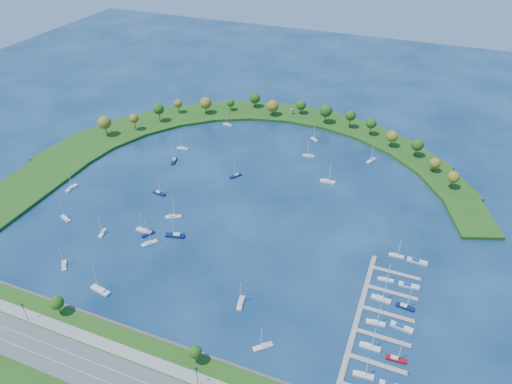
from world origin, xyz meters
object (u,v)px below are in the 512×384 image
at_px(moored_boat_2, 183,148).
at_px(moored_boat_4, 144,230).
at_px(moored_boat_15, 328,181).
at_px(docked_boat_2, 370,346).
at_px(docked_boat_6, 381,299).
at_px(docked_boat_10, 396,255).
at_px(moored_boat_6, 173,216).
at_px(dock_system, 375,322).
at_px(moored_boat_0, 102,233).
at_px(moored_boat_8, 65,218).
at_px(moored_boat_1, 372,160).
at_px(moored_boat_19, 236,175).
at_px(docked_boat_5, 401,327).
at_px(moored_boat_7, 174,161).
at_px(moored_boat_13, 314,139).
at_px(moored_boat_12, 228,124).
at_px(docked_boat_11, 417,261).
at_px(docked_boat_7, 405,306).
at_px(moored_boat_17, 159,193).
at_px(moored_boat_11, 150,243).
at_px(moored_boat_3, 241,303).
at_px(moored_boat_14, 100,290).
at_px(moored_boat_20, 64,265).
at_px(docked_boat_8, 386,279).
at_px(harbor_tower, 291,111).
at_px(docked_boat_4, 375,322).
at_px(docked_boat_0, 363,375).
at_px(moored_boat_10, 71,188).
at_px(moored_boat_5, 175,235).
at_px(moored_boat_18, 263,346).
at_px(docked_boat_9, 409,285).
at_px(docked_boat_3, 396,359).

height_order(moored_boat_2, moored_boat_4, moored_boat_4).
relative_size(moored_boat_15, docked_boat_2, 1.11).
distance_m(docked_boat_6, docked_boat_10, 31.44).
distance_m(moored_boat_4, moored_boat_6, 18.25).
relative_size(dock_system, moored_boat_0, 7.70).
bearing_deg(moored_boat_8, moored_boat_1, -116.08).
relative_size(moored_boat_8, moored_boat_19, 0.96).
distance_m(docked_boat_5, docked_boat_6, 16.22).
height_order(moored_boat_7, moored_boat_13, moored_boat_7).
relative_size(moored_boat_2, moored_boat_12, 1.05).
bearing_deg(docked_boat_11, docked_boat_6, -110.54).
bearing_deg(docked_boat_5, docked_boat_7, 98.20).
distance_m(moored_boat_17, docked_boat_7, 149.48).
bearing_deg(moored_boat_6, moored_boat_11, -119.67).
relative_size(moored_boat_0, moored_boat_7, 0.84).
xyz_separation_m(moored_boat_3, moored_boat_4, (-67.22, 26.77, 0.02)).
bearing_deg(dock_system, moored_boat_1, 100.80).
height_order(moored_boat_8, moored_boat_12, moored_boat_8).
distance_m(moored_boat_7, docked_boat_6, 161.26).
height_order(moored_boat_3, docked_boat_6, docked_boat_6).
bearing_deg(moored_boat_17, moored_boat_6, -32.96).
distance_m(moored_boat_6, moored_boat_14, 59.72).
height_order(moored_boat_19, moored_boat_20, moored_boat_19).
distance_m(moored_boat_6, docked_boat_8, 115.79).
xyz_separation_m(harbor_tower, docked_boat_4, (95.44, -177.13, -3.35)).
bearing_deg(docked_boat_4, moored_boat_20, -177.83).
bearing_deg(moored_boat_4, moored_boat_20, 64.01).
distance_m(docked_boat_0, docked_boat_2, 13.58).
relative_size(moored_boat_10, docked_boat_6, 0.96).
bearing_deg(moored_boat_6, moored_boat_17, 109.21).
bearing_deg(docked_boat_6, docked_boat_5, -45.39).
bearing_deg(moored_boat_20, docked_boat_6, -116.69).
bearing_deg(moored_boat_5, docked_boat_0, 143.66).
xyz_separation_m(moored_boat_13, docked_boat_0, (68.23, -173.30, 0.04)).
bearing_deg(moored_boat_17, moored_boat_18, -30.75).
bearing_deg(docked_boat_0, docked_boat_9, 73.45).
distance_m(moored_boat_14, docked_boat_6, 125.91).
relative_size(moored_boat_8, moored_boat_14, 0.75).
xyz_separation_m(moored_boat_1, moored_boat_11, (-90.24, -124.50, 0.00)).
xyz_separation_m(moored_boat_20, docked_boat_4, (145.07, 20.97, 0.02)).
xyz_separation_m(moored_boat_2, moored_boat_8, (-21.16, -92.12, -0.01)).
height_order(moored_boat_1, moored_boat_14, moored_boat_14).
xyz_separation_m(moored_boat_6, docked_boat_3, (126.17, -46.56, -0.04)).
xyz_separation_m(moored_boat_0, moored_boat_5, (36.56, 12.28, 0.11)).
relative_size(moored_boat_19, docked_boat_3, 1.00).
bearing_deg(moored_boat_18, moored_boat_0, -61.19).
distance_m(moored_boat_14, docked_boat_4, 121.94).
xyz_separation_m(moored_boat_18, docked_boat_10, (42.03, 74.09, -0.04)).
bearing_deg(docked_boat_3, moored_boat_3, 173.59).
distance_m(moored_boat_2, docked_boat_5, 187.29).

